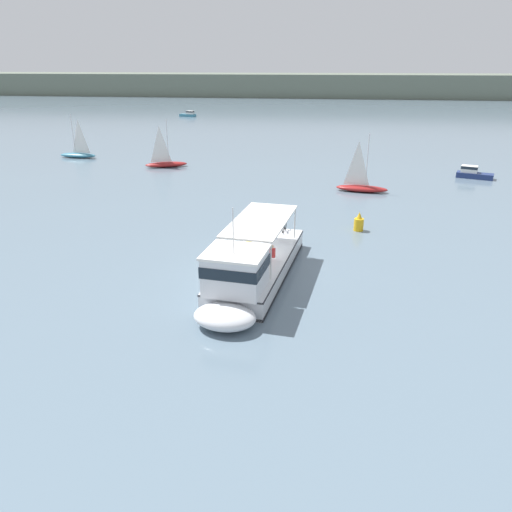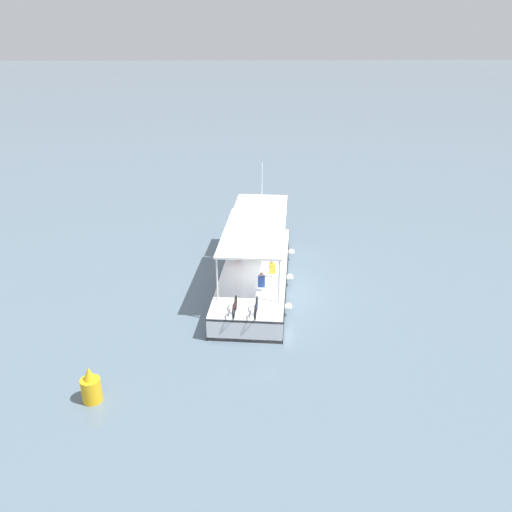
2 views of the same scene
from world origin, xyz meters
name	(u,v)px [view 1 (image 1 of 2)]	position (x,y,z in m)	size (l,w,h in m)	color
ground_plane	(250,269)	(0.00, 0.00, 0.00)	(400.00, 400.00, 0.00)	slate
distant_shoreline	(319,85)	(0.00, 157.15, 3.71)	(400.00, 28.00, 7.42)	#606B5B
ferry_main	(251,269)	(0.46, -2.38, 1.02)	(4.58, 13.02, 5.32)	silver
sailboat_mid_channel	(78,153)	(-27.29, 32.56, 0.54)	(4.85, 1.59, 5.40)	teal
motorboat_near_port	(189,114)	(-26.78, 83.03, 0.54)	(3.81, 2.12, 1.26)	teal
sailboat_outer_anchorage	(361,186)	(7.55, 19.85, 0.54)	(4.95, 2.04, 5.40)	maroon
sailboat_off_stern	(166,162)	(-14.33, 28.37, 0.54)	(4.97, 3.10, 5.40)	maroon
motorboat_far_right	(473,173)	(19.49, 27.46, 0.54)	(3.83, 2.42, 1.26)	navy
channel_buoy	(359,223)	(6.73, 8.15, 0.57)	(0.70, 0.70, 1.40)	gold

